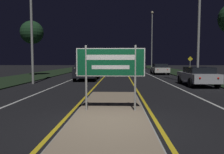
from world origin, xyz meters
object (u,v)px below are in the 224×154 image
(streetlight_right_far, at_px, (152,36))
(car_receding_2, at_px, (130,67))
(warning_sign, at_px, (190,64))
(car_receding_0, at_px, (198,76))
(car_approaching_0, at_px, (87,72))
(car_approaching_1, at_px, (80,67))
(car_receding_1, at_px, (160,69))
(streetlight_left_near, at_px, (31,5))
(car_receding_3, at_px, (142,65))
(highway_sign, at_px, (111,65))

(streetlight_right_far, distance_m, car_receding_2, 7.62)
(warning_sign, bearing_deg, car_receding_2, 115.08)
(car_receding_0, xyz_separation_m, warning_sign, (2.80, 10.42, 0.70))
(car_approaching_0, distance_m, car_approaching_1, 15.65)
(streetlight_right_far, relative_size, car_receding_1, 2.64)
(streetlight_right_far, distance_m, car_approaching_0, 24.70)
(car_receding_0, distance_m, car_approaching_0, 9.66)
(streetlight_left_near, distance_m, streetlight_right_far, 28.76)
(streetlight_left_near, height_order, car_approaching_1, streetlight_left_near)
(car_receding_1, bearing_deg, car_receding_0, -89.01)
(car_receding_2, bearing_deg, car_approaching_0, -104.45)
(car_receding_0, relative_size, car_receding_1, 0.98)
(car_approaching_0, xyz_separation_m, warning_sign, (11.37, 5.96, 0.64))
(car_receding_1, xyz_separation_m, car_approaching_1, (-11.70, 6.35, -0.01))
(car_approaching_0, bearing_deg, streetlight_left_near, -137.17)
(car_receding_3, bearing_deg, streetlight_right_far, -85.08)
(highway_sign, relative_size, streetlight_right_far, 0.21)
(streetlight_left_near, bearing_deg, car_approaching_1, 88.81)
(car_receding_0, relative_size, car_approaching_0, 0.91)
(car_receding_1, relative_size, car_approaching_1, 0.98)
(car_receding_0, bearing_deg, streetlight_left_near, 175.40)
(car_receding_1, bearing_deg, car_receding_2, 107.38)
(highway_sign, bearing_deg, streetlight_left_near, 124.40)
(car_approaching_1, bearing_deg, car_receding_3, 55.47)
(streetlight_right_far, xyz_separation_m, car_approaching_0, (-9.23, -22.19, -5.71))
(streetlight_left_near, distance_m, car_approaching_0, 7.32)
(car_receding_0, bearing_deg, car_approaching_0, 152.46)
(streetlight_right_far, distance_m, car_receding_3, 11.69)
(car_receding_0, bearing_deg, warning_sign, 74.95)
(car_approaching_0, bearing_deg, car_approaching_1, 102.40)
(car_receding_3, height_order, car_approaching_0, car_approaching_0)
(car_receding_0, height_order, car_receding_3, car_receding_3)
(car_receding_1, distance_m, car_approaching_0, 12.22)
(car_approaching_0, relative_size, warning_sign, 2.06)
(streetlight_right_far, bearing_deg, car_receding_1, -93.85)
(warning_sign, bearing_deg, car_receding_3, 96.52)
(streetlight_left_near, xyz_separation_m, car_approaching_0, (3.75, 3.48, -5.24))
(car_receding_1, distance_m, car_approaching_1, 13.31)
(streetlight_left_near, distance_m, warning_sign, 18.40)
(car_receding_0, distance_m, car_receding_2, 24.23)
(car_receding_1, relative_size, car_receding_3, 0.96)
(streetlight_right_far, height_order, car_approaching_1, streetlight_right_far)
(car_receding_0, relative_size, car_approaching_1, 0.97)
(car_receding_1, height_order, warning_sign, warning_sign)
(streetlight_left_near, height_order, car_receding_2, streetlight_left_near)
(car_receding_2, xyz_separation_m, car_receding_3, (3.33, 12.80, -0.01))
(car_receding_2, distance_m, warning_sign, 14.98)
(car_receding_3, bearing_deg, highway_sign, -97.18)
(highway_sign, distance_m, streetlight_right_far, 35.97)
(car_receding_3, bearing_deg, car_approaching_1, -124.53)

